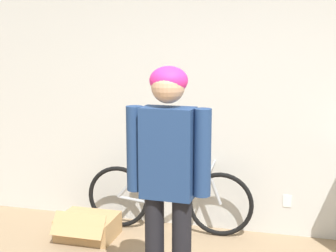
% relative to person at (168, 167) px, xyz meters
% --- Properties ---
extents(wall_back, '(8.00, 0.07, 2.60)m').
position_rel_person_xyz_m(wall_back, '(0.24, 1.56, 0.26)').
color(wall_back, silver).
rests_on(wall_back, ground_plane).
extents(person, '(0.59, 0.25, 1.72)m').
position_rel_person_xyz_m(person, '(0.00, 0.00, 0.00)').
color(person, black).
rests_on(person, ground_plane).
extents(bicycle, '(1.68, 0.46, 0.71)m').
position_rel_person_xyz_m(bicycle, '(-0.36, 1.32, -0.70)').
color(bicycle, black).
rests_on(bicycle, ground_plane).
extents(cardboard_box, '(0.54, 0.51, 0.30)m').
position_rel_person_xyz_m(cardboard_box, '(-1.07, 0.98, -0.93)').
color(cardboard_box, tan).
rests_on(cardboard_box, ground_plane).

